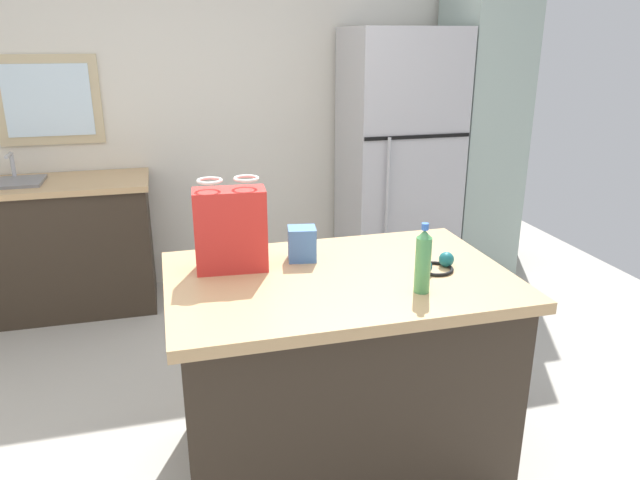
{
  "coord_description": "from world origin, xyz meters",
  "views": [
    {
      "loc": [
        -0.38,
        -2.2,
        1.83
      ],
      "look_at": [
        0.27,
        0.24,
        0.97
      ],
      "focal_mm": 33.5,
      "sensor_mm": 36.0,
      "label": 1
    }
  ],
  "objects_px": {
    "tall_cabinet": "(478,137)",
    "bottle": "(423,261)",
    "refrigerator": "(398,160)",
    "ear_defenders": "(435,265)",
    "kitchen_island": "(338,373)",
    "shopping_bag": "(231,229)",
    "small_box": "(302,244)"
  },
  "relations": [
    {
      "from": "refrigerator",
      "to": "bottle",
      "type": "xyz_separation_m",
      "value": [
        -0.8,
        -2.23,
        0.09
      ]
    },
    {
      "from": "refrigerator",
      "to": "ear_defenders",
      "type": "relative_size",
      "value": 9.58
    },
    {
      "from": "small_box",
      "to": "ear_defenders",
      "type": "height_order",
      "value": "small_box"
    },
    {
      "from": "small_box",
      "to": "refrigerator",
      "type": "bearing_deg",
      "value": 56.95
    },
    {
      "from": "kitchen_island",
      "to": "refrigerator",
      "type": "distance_m",
      "value": 2.31
    },
    {
      "from": "refrigerator",
      "to": "ear_defenders",
      "type": "height_order",
      "value": "refrigerator"
    },
    {
      "from": "refrigerator",
      "to": "ear_defenders",
      "type": "bearing_deg",
      "value": -107.87
    },
    {
      "from": "tall_cabinet",
      "to": "ear_defenders",
      "type": "bearing_deg",
      "value": -122.83
    },
    {
      "from": "tall_cabinet",
      "to": "bottle",
      "type": "distance_m",
      "value": 2.67
    },
    {
      "from": "refrigerator",
      "to": "small_box",
      "type": "relative_size",
      "value": 13.09
    },
    {
      "from": "refrigerator",
      "to": "ear_defenders",
      "type": "distance_m",
      "value": 2.15
    },
    {
      "from": "bottle",
      "to": "ear_defenders",
      "type": "distance_m",
      "value": 0.26
    },
    {
      "from": "kitchen_island",
      "to": "bottle",
      "type": "height_order",
      "value": "bottle"
    },
    {
      "from": "refrigerator",
      "to": "bottle",
      "type": "relative_size",
      "value": 7.0
    },
    {
      "from": "kitchen_island",
      "to": "tall_cabinet",
      "type": "bearing_deg",
      "value": 49.27
    },
    {
      "from": "shopping_bag",
      "to": "bottle",
      "type": "xyz_separation_m",
      "value": [
        0.66,
        -0.42,
        -0.05
      ]
    },
    {
      "from": "shopping_bag",
      "to": "ear_defenders",
      "type": "relative_size",
      "value": 1.95
    },
    {
      "from": "refrigerator",
      "to": "tall_cabinet",
      "type": "distance_m",
      "value": 0.68
    },
    {
      "from": "bottle",
      "to": "shopping_bag",
      "type": "bearing_deg",
      "value": 147.76
    },
    {
      "from": "tall_cabinet",
      "to": "small_box",
      "type": "relative_size",
      "value": 15.13
    },
    {
      "from": "kitchen_island",
      "to": "ear_defenders",
      "type": "height_order",
      "value": "ear_defenders"
    },
    {
      "from": "refrigerator",
      "to": "shopping_bag",
      "type": "relative_size",
      "value": 4.92
    },
    {
      "from": "kitchen_island",
      "to": "ear_defenders",
      "type": "xyz_separation_m",
      "value": [
        0.4,
        -0.05,
        0.48
      ]
    },
    {
      "from": "tall_cabinet",
      "to": "kitchen_island",
      "type": "bearing_deg",
      "value": -130.73
    },
    {
      "from": "bottle",
      "to": "ear_defenders",
      "type": "height_order",
      "value": "bottle"
    },
    {
      "from": "tall_cabinet",
      "to": "bottle",
      "type": "height_order",
      "value": "tall_cabinet"
    },
    {
      "from": "refrigerator",
      "to": "small_box",
      "type": "height_order",
      "value": "refrigerator"
    },
    {
      "from": "bottle",
      "to": "kitchen_island",
      "type": "bearing_deg",
      "value": 136.72
    },
    {
      "from": "kitchen_island",
      "to": "tall_cabinet",
      "type": "distance_m",
      "value": 2.71
    },
    {
      "from": "tall_cabinet",
      "to": "small_box",
      "type": "xyz_separation_m",
      "value": [
        -1.82,
        -1.78,
        -0.1
      ]
    },
    {
      "from": "refrigerator",
      "to": "tall_cabinet",
      "type": "height_order",
      "value": "tall_cabinet"
    },
    {
      "from": "shopping_bag",
      "to": "kitchen_island",
      "type": "bearing_deg",
      "value": -23.67
    }
  ]
}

